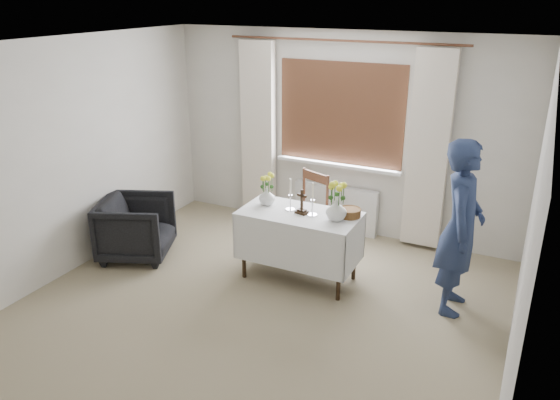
% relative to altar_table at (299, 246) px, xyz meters
% --- Properties ---
extents(ground, '(5.00, 5.00, 0.00)m').
position_rel_altar_table_xyz_m(ground, '(-0.10, -1.05, -0.38)').
color(ground, gray).
rests_on(ground, ground).
extents(altar_table, '(1.24, 0.64, 0.76)m').
position_rel_altar_table_xyz_m(altar_table, '(0.00, 0.00, 0.00)').
color(altar_table, white).
rests_on(altar_table, ground).
extents(wooden_chair, '(0.58, 0.58, 0.96)m').
position_rel_altar_table_xyz_m(wooden_chair, '(-0.22, 0.61, 0.10)').
color(wooden_chair, '#50311B').
rests_on(wooden_chair, ground).
extents(armchair, '(1.02, 1.00, 0.71)m').
position_rel_altar_table_xyz_m(armchair, '(-1.91, -0.34, -0.02)').
color(armchair, black).
rests_on(armchair, ground).
extents(person, '(0.44, 0.64, 1.70)m').
position_rel_altar_table_xyz_m(person, '(1.59, 0.13, 0.47)').
color(person, navy).
rests_on(person, ground).
extents(radiator, '(1.10, 0.10, 0.60)m').
position_rel_altar_table_xyz_m(radiator, '(-0.10, 1.37, -0.08)').
color(radiator, silver).
rests_on(radiator, ground).
extents(wooden_cross, '(0.14, 0.11, 0.26)m').
position_rel_altar_table_xyz_m(wooden_cross, '(0.03, -0.00, 0.51)').
color(wooden_cross, black).
rests_on(wooden_cross, altar_table).
extents(candlestick_left, '(0.11, 0.11, 0.34)m').
position_rel_altar_table_xyz_m(candlestick_left, '(-0.12, 0.03, 0.55)').
color(candlestick_left, white).
rests_on(candlestick_left, altar_table).
extents(candlestick_right, '(0.11, 0.11, 0.35)m').
position_rel_altar_table_xyz_m(candlestick_right, '(0.14, -0.00, 0.56)').
color(candlestick_right, white).
rests_on(candlestick_right, altar_table).
extents(flower_vase_left, '(0.18, 0.18, 0.18)m').
position_rel_altar_table_xyz_m(flower_vase_left, '(-0.41, 0.07, 0.47)').
color(flower_vase_left, silver).
rests_on(flower_vase_left, altar_table).
extents(flower_vase_right, '(0.24, 0.24, 0.22)m').
position_rel_altar_table_xyz_m(flower_vase_right, '(0.41, -0.01, 0.49)').
color(flower_vase_right, silver).
rests_on(flower_vase_right, altar_table).
extents(wicker_basket, '(0.29, 0.29, 0.09)m').
position_rel_altar_table_xyz_m(wicker_basket, '(0.50, 0.14, 0.42)').
color(wicker_basket, brown).
rests_on(wicker_basket, altar_table).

